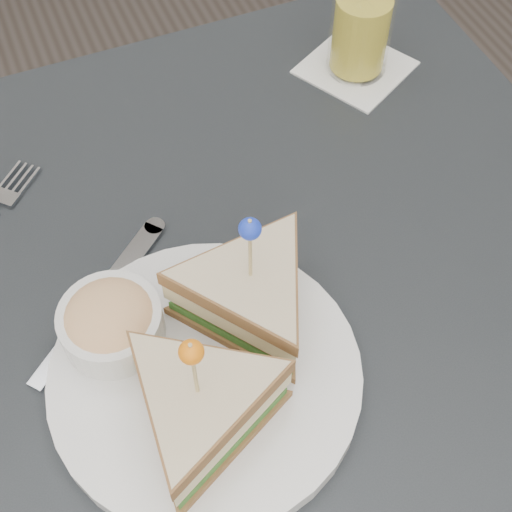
% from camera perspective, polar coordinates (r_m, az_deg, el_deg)
% --- Properties ---
extents(table, '(0.80, 0.80, 0.75)m').
position_cam_1_polar(table, '(0.74, -0.42, -6.40)').
color(table, black).
rests_on(table, ground).
extents(plate_meal, '(0.31, 0.29, 0.16)m').
position_cam_1_polar(plate_meal, '(0.60, -3.69, -7.72)').
color(plate_meal, white).
rests_on(plate_meal, table).
extents(cutlery_knife, '(0.17, 0.15, 0.01)m').
position_cam_1_polar(cutlery_knife, '(0.68, -12.67, -3.86)').
color(cutlery_knife, silver).
rests_on(cutlery_knife, table).
extents(drink_set, '(0.15, 0.15, 0.14)m').
position_cam_1_polar(drink_set, '(0.86, 8.45, 17.89)').
color(drink_set, white).
rests_on(drink_set, table).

